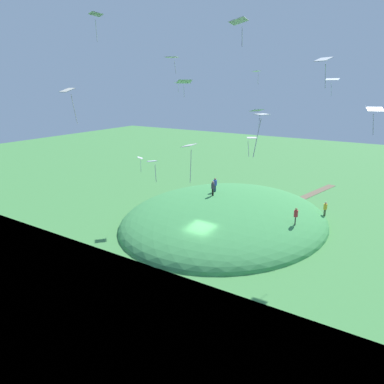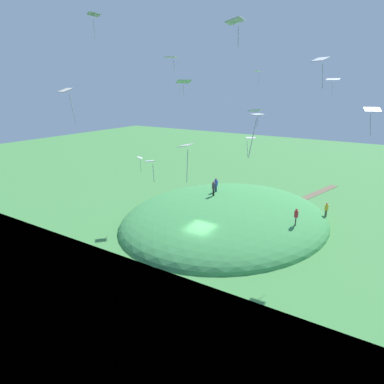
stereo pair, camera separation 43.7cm
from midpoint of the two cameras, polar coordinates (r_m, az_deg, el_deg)
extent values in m
plane|color=#468C45|center=(34.45, 1.70, -9.14)|extent=(160.00, 160.00, 0.00)
ellipsoid|color=#43974E|center=(41.51, 5.88, -4.52)|extent=(27.20, 23.23, 5.23)
cube|color=#71604B|center=(54.01, 19.88, -0.31)|extent=(12.82, 4.11, 0.04)
cube|color=black|center=(41.56, 3.87, -0.03)|extent=(0.20, 0.25, 0.87)
cylinder|color=#433B46|center=(41.34, 3.89, 1.00)|extent=(0.53, 0.53, 0.69)
sphere|color=tan|center=(41.21, 3.91, 1.64)|extent=(0.26, 0.26, 0.26)
cube|color=#1B304B|center=(43.27, 4.25, 0.57)|extent=(0.27, 0.16, 0.85)
cylinder|color=#394DB6|center=(43.06, 4.28, 1.54)|extent=(0.51, 0.51, 0.67)
sphere|color=#A06A52|center=(42.94, 4.29, 2.13)|extent=(0.25, 0.25, 0.25)
cube|color=#50563B|center=(43.01, 21.52, -3.30)|extent=(0.13, 0.23, 0.83)
cylinder|color=gold|center=(42.77, 21.63, -2.37)|extent=(0.41, 0.41, 0.66)
sphere|color=tan|center=(42.63, 21.69, -1.79)|extent=(0.25, 0.25, 0.25)
cube|color=#3F3936|center=(36.61, 17.08, -4.62)|extent=(0.24, 0.17, 0.86)
cylinder|color=red|center=(36.34, 17.19, -3.50)|extent=(0.48, 0.48, 0.68)
sphere|color=#A57A4C|center=(36.19, 17.25, -2.80)|extent=(0.26, 0.26, 0.26)
cube|color=white|center=(26.96, 10.16, 8.80)|extent=(0.84, 0.90, 0.07)
cylinder|color=white|center=(26.86, 9.60, 7.03)|extent=(0.14, 0.13, 1.27)
cube|color=silver|center=(19.12, -0.40, 7.73)|extent=(0.91, 0.68, 0.15)
cylinder|color=silver|center=(19.17, -0.14, 4.27)|extent=(0.10, 0.07, 1.86)
cube|color=white|center=(20.43, 21.10, 19.81)|extent=(0.88, 0.99, 0.23)
cylinder|color=white|center=(20.48, 21.37, 17.42)|extent=(0.21, 0.12, 1.25)
cube|color=white|center=(20.17, 28.22, 11.94)|extent=(0.76, 0.91, 0.21)
cylinder|color=white|center=(19.99, 27.97, 9.82)|extent=(0.05, 0.17, 1.07)
cube|color=white|center=(36.60, 11.06, 19.02)|extent=(0.98, 0.78, 0.10)
cylinder|color=white|center=(36.30, 11.30, 17.80)|extent=(0.11, 0.05, 1.12)
cube|color=white|center=(24.66, 10.91, 13.12)|extent=(1.05, 0.96, 0.18)
cylinder|color=white|center=(24.52, 11.30, 11.55)|extent=(0.08, 0.10, 0.87)
cube|color=white|center=(35.49, 22.63, 16.83)|extent=(0.85, 1.21, 0.20)
cylinder|color=white|center=(35.44, 22.48, 15.39)|extent=(0.04, 0.18, 1.20)
cube|color=white|center=(28.71, -3.04, 21.38)|extent=(0.87, 1.10, 0.05)
cylinder|color=white|center=(28.83, -2.46, 19.91)|extent=(0.13, 0.12, 0.97)
cube|color=silver|center=(22.93, -6.45, 5.12)|extent=(0.75, 0.70, 0.07)
cylinder|color=silver|center=(22.91, -5.85, 3.13)|extent=(0.20, 0.11, 1.25)
cube|color=white|center=(23.61, -19.67, 15.59)|extent=(0.88, 1.11, 0.26)
cylinder|color=white|center=(23.68, -18.64, 12.85)|extent=(0.19, 0.17, 1.84)
cube|color=white|center=(23.48, -15.38, 26.48)|extent=(1.05, 1.17, 0.14)
cylinder|color=white|center=(23.55, -15.29, 24.33)|extent=(0.09, 0.13, 1.23)
cube|color=white|center=(19.18, 7.83, 26.24)|extent=(1.26, 0.97, 0.23)
cylinder|color=white|center=(18.85, 8.38, 24.09)|extent=(0.16, 0.05, 0.92)
cube|color=white|center=(32.20, -8.22, 5.63)|extent=(0.80, 0.78, 0.19)
cylinder|color=white|center=(32.19, -8.10, 4.28)|extent=(0.06, 0.06, 1.15)
cube|color=white|center=(29.75, -0.92, 17.81)|extent=(1.40, 1.38, 0.31)
cylinder|color=white|center=(29.63, -0.99, 16.32)|extent=(0.12, 0.12, 0.95)
cube|color=white|center=(43.57, -1.64, 17.70)|extent=(1.42, 1.39, 0.08)
cylinder|color=white|center=(43.52, -1.80, 16.68)|extent=(0.14, 0.13, 0.95)
cube|color=white|center=(16.82, 11.53, 12.45)|extent=(0.78, 0.68, 0.05)
cylinder|color=white|center=(16.80, 10.71, 8.71)|extent=(0.10, 0.31, 1.87)
camera|label=1|loc=(0.22, -89.64, 0.11)|focal=32.26mm
camera|label=2|loc=(0.22, 90.36, -0.11)|focal=32.26mm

